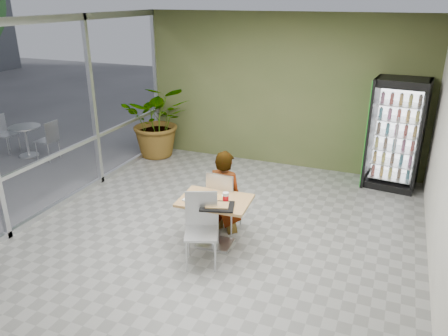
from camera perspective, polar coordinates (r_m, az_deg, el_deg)
The scene contains 13 objects.
ground at distance 6.81m, azimuth -0.95°, elevation -9.18°, with size 7.00×7.00×0.00m, color gray.
room_envelope at distance 6.14m, azimuth -1.04°, elevation 3.76°, with size 6.00×7.00×3.20m, color silver, non-canonical shape.
storefront_frame at distance 7.77m, azimuth -22.01°, elevation 6.01°, with size 0.10×7.00×3.20m, color silver, non-canonical shape.
dining_table at distance 6.39m, azimuth -1.18°, elevation -5.83°, with size 1.05×0.76×0.75m.
chair_far at distance 6.75m, azimuth -0.18°, elevation -3.79°, with size 0.47×0.48×1.00m.
chair_near at distance 6.03m, azimuth -2.99°, elevation -7.11°, with size 0.58×0.59×1.00m.
seated_woman at distance 6.83m, azimuth 0.04°, elevation -4.17°, with size 0.60×0.39×1.62m, color black.
pizza_plate at distance 6.32m, azimuth -0.87°, elevation -3.84°, with size 0.31×0.25×0.03m.
soda_cup at distance 6.17m, azimuth 0.23°, elevation -3.91°, with size 0.09×0.09×0.15m.
napkin_stack at distance 6.29m, azimuth -4.55°, elevation -4.12°, with size 0.16×0.16×0.02m, color silver.
cafeteria_tray at distance 6.06m, azimuth -0.89°, elevation -5.04°, with size 0.46×0.34×0.03m, color black.
beverage_fridge at distance 8.87m, azimuth 21.53°, elevation 4.14°, with size 1.04×0.84×2.10m.
potted_plant at distance 10.09m, azimuth -8.58°, elevation 6.18°, with size 1.51×1.31×1.68m, color #265F2A.
Camera 1 is at (2.28, -5.38, 3.48)m, focal length 35.00 mm.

